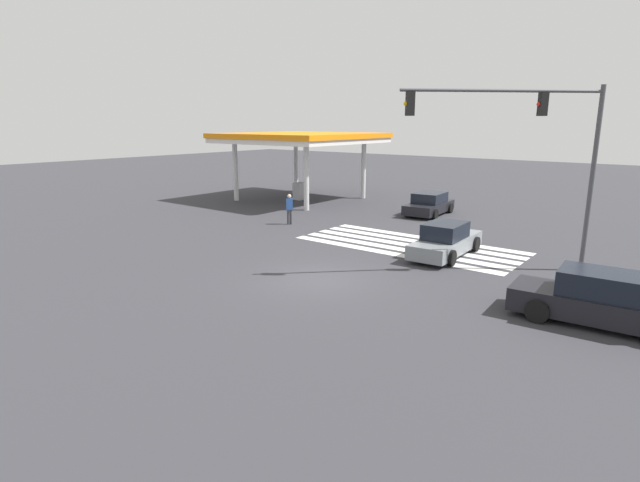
{
  "coord_description": "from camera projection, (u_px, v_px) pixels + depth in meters",
  "views": [
    {
      "loc": [
        -11.17,
        14.17,
        5.81
      ],
      "look_at": [
        0.0,
        0.0,
        1.51
      ],
      "focal_mm": 28.0,
      "sensor_mm": 36.0,
      "label": 1
    }
  ],
  "objects": [
    {
      "name": "ground_plane",
      "position": [
        320.0,
        280.0,
        18.9
      ],
      "size": [
        134.77,
        134.77,
        0.0
      ],
      "primitive_type": "plane",
      "color": "#333338"
    },
    {
      "name": "crosswalk_markings",
      "position": [
        408.0,
        245.0,
        24.2
      ],
      "size": [
        10.69,
        4.4,
        0.01
      ],
      "rotation": [
        0.0,
        0.0,
        1.57
      ],
      "color": "silver",
      "rests_on": "ground_plane"
    },
    {
      "name": "traffic_signal_mast",
      "position": [
        540.0,
        139.0,
        18.64
      ],
      "size": [
        5.61,
        5.61,
        7.18
      ],
      "rotation": [
        0.0,
        0.0,
        0.79
      ],
      "color": "#47474C",
      "rests_on": "ground_plane"
    },
    {
      "name": "car_0",
      "position": [
        603.0,
        300.0,
        14.52
      ],
      "size": [
        4.99,
        2.21,
        1.61
      ],
      "rotation": [
        0.0,
        0.0,
        0.06
      ],
      "color": "black",
      "rests_on": "ground_plane"
    },
    {
      "name": "car_1",
      "position": [
        429.0,
        204.0,
        32.1
      ],
      "size": [
        2.37,
        4.47,
        1.42
      ],
      "rotation": [
        0.0,
        0.0,
        1.65
      ],
      "color": "black",
      "rests_on": "ground_plane"
    },
    {
      "name": "car_3",
      "position": [
        446.0,
        241.0,
        22.17
      ],
      "size": [
        2.08,
        4.9,
        1.51
      ],
      "rotation": [
        0.0,
        0.0,
        -1.53
      ],
      "color": "gray",
      "rests_on": "ground_plane"
    },
    {
      "name": "gas_station_canopy",
      "position": [
        300.0,
        140.0,
        37.53
      ],
      "size": [
        10.11,
        10.11,
        5.02
      ],
      "color": "silver",
      "rests_on": "ground_plane"
    },
    {
      "name": "pedestrian",
      "position": [
        289.0,
        207.0,
        28.91
      ],
      "size": [
        0.4,
        0.41,
        1.77
      ],
      "rotation": [
        0.0,
        0.0,
        2.41
      ],
      "color": "#38383D",
      "rests_on": "ground_plane"
    }
  ]
}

